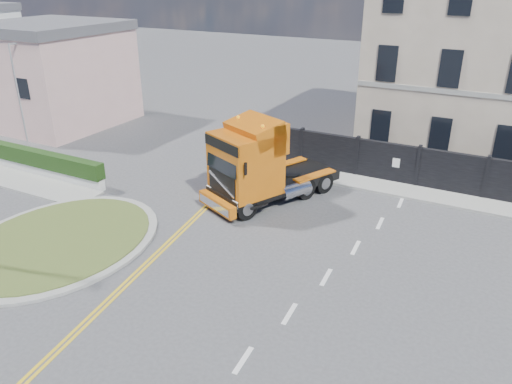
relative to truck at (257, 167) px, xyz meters
The scene contains 11 objects.
ground 4.62m from the truck, 62.87° to the right, with size 120.00×120.00×0.00m, color #424244.
traffic_island 8.64m from the truck, 126.50° to the right, with size 6.80×6.80×0.17m.
hedge_wall 11.33m from the truck, 168.15° to the right, with size 8.00×0.55×1.35m.
pavement_side 11.68m from the truck, 162.80° to the right, with size 8.50×1.80×0.10m, color gray.
seaside_bldg_pink 18.82m from the truck, 163.98° to the left, with size 8.00×8.00×6.00m, color beige.
seaside_bldg_cream 27.03m from the truck, 164.58° to the left, with size 9.00×8.00×5.00m, color beige.
hoarding_fence 9.99m from the truck, 31.35° to the left, with size 18.80×0.25×2.00m.
georgian_building 15.51m from the truck, 57.90° to the left, with size 12.30×10.30×12.80m.
pavement_far 9.18m from the truck, 28.29° to the left, with size 20.00×1.60×0.12m, color gray.
truck is the anchor object (origin of this frame).
lamppost_slim 15.99m from the truck, behind, with size 0.24×0.49×5.97m.
Camera 1 is at (7.56, -14.25, 9.64)m, focal length 35.00 mm.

